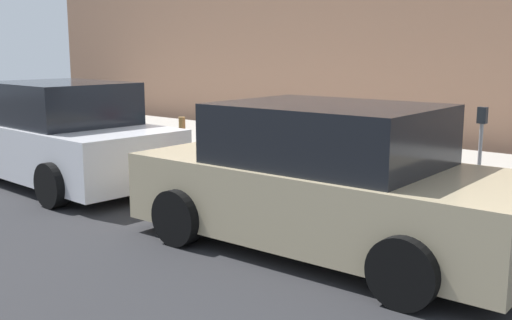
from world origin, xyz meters
TOP-DOWN VIEW (x-y plane):
  - ground_plane at (0.00, 0.00)m, footprint 40.00×40.00m
  - sidewalk_curb at (0.00, -2.50)m, footprint 18.00×5.00m
  - suitcase_red_0 at (-4.01, -0.62)m, footprint 0.47×0.24m
  - suitcase_navy_1 at (-3.54, -0.68)m, footprint 0.39×0.24m
  - suitcase_black_2 at (-3.13, -0.63)m, footprint 0.37×0.24m
  - suitcase_teal_3 at (-2.66, -0.71)m, footprint 0.49×0.20m
  - suitcase_olive_4 at (-2.16, -0.73)m, footprint 0.44×0.25m
  - suitcase_maroon_5 at (-1.71, -0.73)m, footprint 0.38×0.27m
  - suitcase_silver_6 at (-1.24, -0.71)m, footprint 0.48×0.23m
  - suitcase_red_7 at (-0.74, -0.66)m, footprint 0.44×0.28m
  - fire_hydrant at (-0.00, -0.68)m, footprint 0.39×0.21m
  - bollard_post at (0.59, -0.53)m, footprint 0.12×0.12m
  - parking_meter at (-4.88, -0.93)m, footprint 0.12×0.09m
  - parked_car_beige_0 at (-4.24, 1.80)m, footprint 4.44×2.19m
  - parked_car_white_1 at (0.92, 1.80)m, footprint 4.34×2.22m

SIDE VIEW (x-z plane):
  - ground_plane at x=0.00m, z-range 0.00..0.00m
  - sidewalk_curb at x=0.00m, z-range 0.00..0.14m
  - suitcase_black_2 at x=-3.13m, z-range 0.03..0.77m
  - suitcase_red_7 at x=-0.74m, z-range 0.04..0.78m
  - suitcase_navy_1 at x=-3.54m, z-range 0.04..0.79m
  - suitcase_maroon_5 at x=-1.71m, z-range 0.02..0.81m
  - suitcase_olive_4 at x=-2.16m, z-range 0.11..0.74m
  - suitcase_silver_6 at x=-1.24m, z-range -0.01..0.97m
  - suitcase_teal_3 at x=-2.66m, z-range -0.02..1.02m
  - suitcase_red_0 at x=-4.01m, z-range -0.02..1.05m
  - bollard_post at x=0.59m, z-range 0.14..0.92m
  - fire_hydrant at x=0.00m, z-range 0.16..1.00m
  - parked_car_beige_0 at x=-4.24m, z-range -0.05..1.55m
  - parked_car_white_1 at x=0.92m, z-range -0.05..1.60m
  - parking_meter at x=-4.88m, z-range 0.33..1.60m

